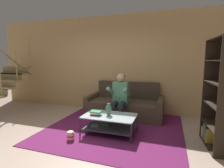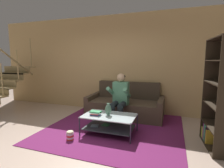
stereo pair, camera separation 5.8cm
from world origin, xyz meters
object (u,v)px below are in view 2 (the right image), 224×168
Objects in this scene: bookshelf at (219,103)px; coffee_table at (109,121)px; popcorn_tub at (70,135)px; couch at (125,105)px; book_stack at (95,113)px; person_seated_center at (120,96)px; vase at (108,110)px.

coffee_table is at bearing -176.63° from bookshelf.
coffee_table reaches higher than popcorn_tub.
couch is 1.41m from book_stack.
vase is at bearing -92.13° from person_seated_center.
bookshelf is (2.31, 0.20, 0.37)m from book_stack.
vase is (-0.01, -0.02, 0.26)m from coffee_table.
bookshelf is at bearing 5.01° from book_stack.
coffee_table is (-0.02, -0.72, -0.40)m from person_seated_center.
person_seated_center is 4.70× the size of vase.
popcorn_tub is at bearing -116.44° from person_seated_center.
popcorn_tub is (-2.65, -0.67, -0.72)m from bookshelf.
person_seated_center reaches higher than popcorn_tub.
popcorn_tub is (-0.61, -0.55, -0.18)m from coffee_table.
popcorn_tub is at bearing -138.59° from vase.
coffee_table is 0.57× the size of bookshelf.
book_stack is 1.30× the size of popcorn_tub.
book_stack is 2.35m from bookshelf.
vase is 0.28m from book_stack.
coffee_table is 5.70× the size of popcorn_tub.
person_seated_center is at bearing 88.67° from coffee_table.
popcorn_tub is (-0.34, -0.46, -0.35)m from book_stack.
coffee_table is 0.26m from vase.
person_seated_center is 0.88m from book_stack.
vase is (-0.03, -0.74, -0.15)m from person_seated_center.
coffee_table is 4.39× the size of book_stack.
person_seated_center reaches higher than book_stack.
popcorn_tub is at bearing -126.05° from book_stack.
bookshelf is (2.03, 0.12, 0.54)m from coffee_table.
couch is 2.39m from bookshelf.
book_stack is at bearing -110.00° from person_seated_center.
coffee_table is (-0.02, -1.29, -0.03)m from couch.
bookshelf is (2.04, 0.14, 0.29)m from vase.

